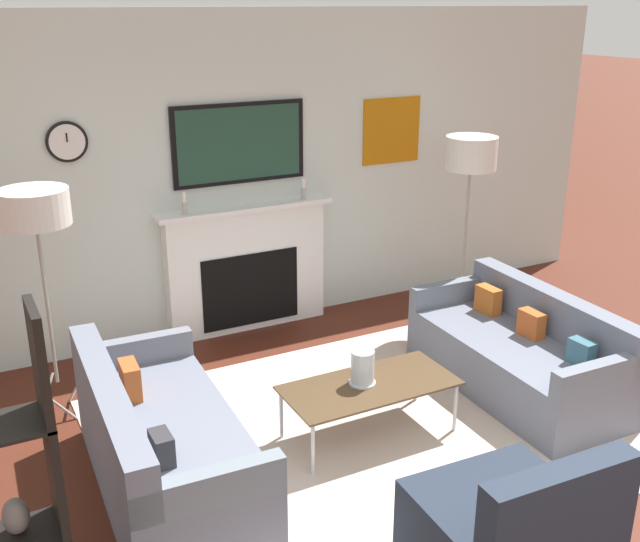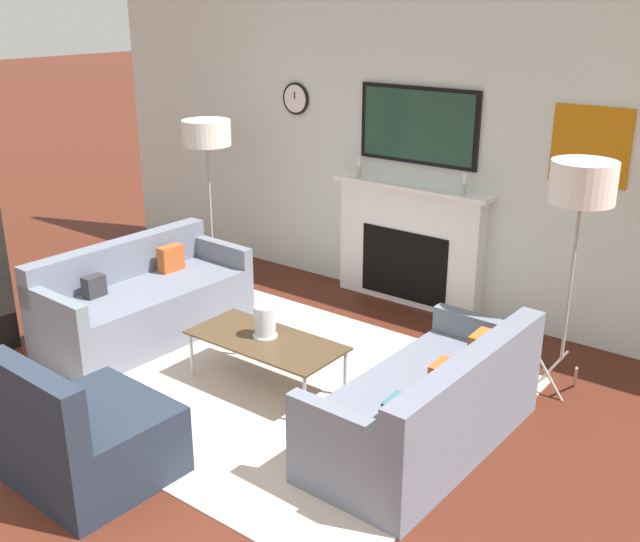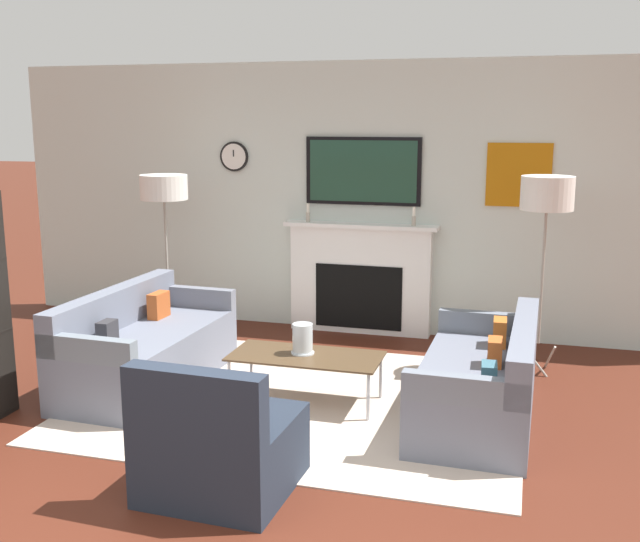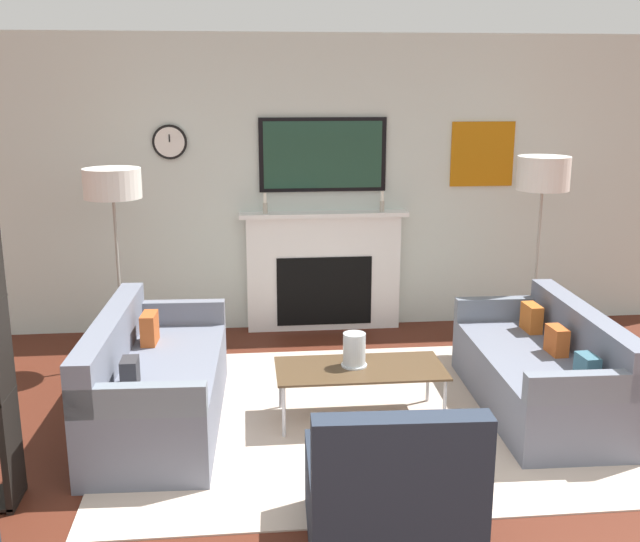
# 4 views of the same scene
# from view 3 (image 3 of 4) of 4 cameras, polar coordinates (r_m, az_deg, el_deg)

# --- Properties ---
(fireplace_wall) EXTENTS (7.57, 0.28, 2.70)m
(fireplace_wall) POSITION_cam_3_polar(r_m,az_deg,el_deg) (7.55, 3.34, 4.63)
(fireplace_wall) COLOR silver
(fireplace_wall) RESTS_ON ground_plane
(area_rug) EXTENTS (3.33, 2.66, 0.01)m
(area_rug) POSITION_cam_3_polar(r_m,az_deg,el_deg) (5.88, -1.32, -9.78)
(area_rug) COLOR beige
(area_rug) RESTS_ON ground_plane
(couch_left) EXTENTS (0.84, 1.77, 0.78)m
(couch_left) POSITION_cam_3_polar(r_m,az_deg,el_deg) (6.30, -13.22, -5.87)
(couch_left) COLOR slate
(couch_left) RESTS_ON ground_plane
(couch_right) EXTENTS (0.82, 1.72, 0.73)m
(couch_right) POSITION_cam_3_polar(r_m,az_deg,el_deg) (5.56, 12.27, -8.39)
(couch_right) COLOR slate
(couch_right) RESTS_ON ground_plane
(armchair) EXTENTS (0.84, 0.83, 0.84)m
(armchair) POSITION_cam_3_polar(r_m,az_deg,el_deg) (4.48, -7.68, -13.16)
(armchair) COLOR #212936
(armchair) RESTS_ON ground_plane
(coffee_table) EXTENTS (1.15, 0.54, 0.38)m
(coffee_table) POSITION_cam_3_polar(r_m,az_deg,el_deg) (5.72, -1.08, -6.65)
(coffee_table) COLOR #4C3823
(coffee_table) RESTS_ON ground_plane
(hurricane_candle) EXTENTS (0.18, 0.18, 0.23)m
(hurricane_candle) POSITION_cam_3_polar(r_m,az_deg,el_deg) (5.73, -1.35, -5.30)
(hurricane_candle) COLOR silver
(hurricane_candle) RESTS_ON coffee_table
(floor_lamp_left) EXTENTS (0.45, 0.45, 1.63)m
(floor_lamp_left) POSITION_cam_3_polar(r_m,az_deg,el_deg) (7.29, -11.81, 6.11)
(floor_lamp_left) COLOR #9E998E
(floor_lamp_left) RESTS_ON ground_plane
(floor_lamp_right) EXTENTS (0.43, 0.43, 1.69)m
(floor_lamp_right) POSITION_cam_3_polar(r_m,az_deg,el_deg) (6.47, 16.93, 5.53)
(floor_lamp_right) COLOR #9E998E
(floor_lamp_right) RESTS_ON ground_plane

